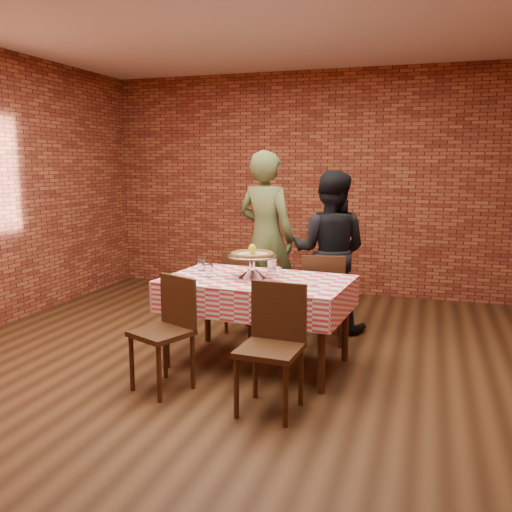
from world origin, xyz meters
name	(u,v)px	position (x,y,z in m)	size (l,w,h in m)	color
ground	(228,368)	(0.00, 0.00, 0.00)	(6.00, 6.00, 0.00)	black
back_wall	(308,184)	(0.00, 3.00, 1.45)	(5.50, 5.50, 0.00)	maroon
table	(257,322)	(0.20, 0.18, 0.38)	(1.52, 0.91, 0.75)	#432413
tablecloth	(257,293)	(0.20, 0.18, 0.63)	(1.56, 0.95, 0.26)	#E73542
pizza_stand	(252,267)	(0.15, 0.19, 0.85)	(0.43, 0.43, 0.19)	silver
pizza	(252,255)	(0.15, 0.19, 0.96)	(0.37, 0.37, 0.03)	beige
lemon	(252,249)	(0.15, 0.19, 1.01)	(0.07, 0.07, 0.09)	yellow
water_glass_left	(209,271)	(-0.21, 0.11, 0.81)	(0.07, 0.07, 0.11)	white
water_glass_right	(201,265)	(-0.38, 0.34, 0.81)	(0.07, 0.07, 0.11)	white
side_plate	(307,284)	(0.65, 0.08, 0.76)	(0.16, 0.16, 0.01)	white
sweetener_packet_a	(320,289)	(0.79, -0.07, 0.76)	(0.05, 0.04, 0.01)	white
sweetener_packet_b	(323,288)	(0.80, 0.00, 0.76)	(0.05, 0.04, 0.01)	white
condiment_caddy	(274,265)	(0.27, 0.48, 0.82)	(0.09, 0.08, 0.13)	silver
chair_near_left	(161,335)	(-0.33, -0.56, 0.43)	(0.39, 0.39, 0.86)	#432413
chair_near_right	(270,351)	(0.56, -0.67, 0.45)	(0.41, 0.41, 0.89)	#432413
chair_far_left	(248,292)	(-0.16, 0.98, 0.43)	(0.38, 0.38, 0.86)	#432413
chair_far_right	(323,298)	(0.62, 0.95, 0.44)	(0.40, 0.40, 0.88)	#432413
diner_olive	(266,237)	(-0.11, 1.47, 0.93)	(0.68, 0.44, 1.85)	#4C552C
diner_black	(330,251)	(0.60, 1.38, 0.82)	(0.80, 0.62, 1.65)	black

